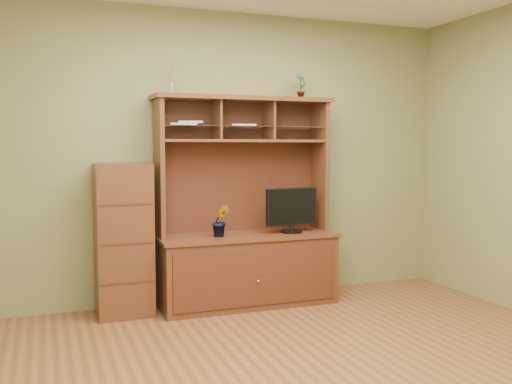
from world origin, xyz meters
TOP-DOWN VIEW (x-y plane):
  - room at (0.00, 0.00)m, footprint 4.54×4.04m
  - media_hutch at (0.09, 1.73)m, footprint 1.66×0.61m
  - monitor at (0.51, 1.65)m, footprint 0.52×0.20m
  - orchid_plant at (-0.18, 1.65)m, footprint 0.18×0.15m
  - top_plant at (0.67, 1.80)m, footprint 0.14×0.12m
  - reed_diffuser at (-0.57, 1.80)m, footprint 0.06×0.06m
  - magazines at (-0.26, 1.80)m, footprint 0.81×0.22m
  - side_cabinet at (-1.01, 1.77)m, footprint 0.47×0.43m

SIDE VIEW (x-z plane):
  - media_hutch at x=0.09m, z-range -0.43..1.47m
  - side_cabinet at x=-1.01m, z-range 0.00..1.30m
  - orchid_plant at x=-0.18m, z-range 0.65..0.94m
  - monitor at x=0.51m, z-range 0.66..1.07m
  - room at x=0.00m, z-range -0.02..2.72m
  - magazines at x=-0.26m, z-range 1.63..1.67m
  - reed_diffuser at x=-0.57m, z-range 1.87..2.16m
  - top_plant at x=0.67m, z-range 1.90..2.14m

